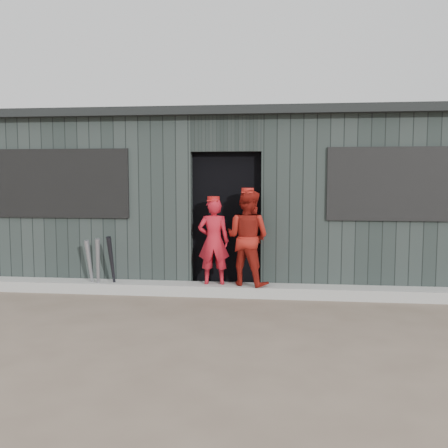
# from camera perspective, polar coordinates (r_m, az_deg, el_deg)

# --- Properties ---
(ground) EXTENTS (80.00, 80.00, 0.00)m
(ground) POSITION_cam_1_polar(r_m,az_deg,el_deg) (5.30, -2.28, -12.68)
(ground) COLOR brown
(ground) RESTS_ON ground
(curb) EXTENTS (8.00, 0.36, 0.15)m
(curb) POSITION_cam_1_polar(r_m,az_deg,el_deg) (7.02, 0.02, -7.52)
(curb) COLOR #9B9B96
(curb) RESTS_ON ground
(bat_left) EXTENTS (0.13, 0.19, 0.79)m
(bat_left) POSITION_cam_1_polar(r_m,az_deg,el_deg) (7.25, -14.21, -4.68)
(bat_left) COLOR gray
(bat_left) RESTS_ON ground
(bat_mid) EXTENTS (0.12, 0.22, 0.76)m
(bat_mid) POSITION_cam_1_polar(r_m,az_deg,el_deg) (7.35, -15.06, -4.68)
(bat_mid) COLOR gray
(bat_mid) RESTS_ON ground
(bat_right) EXTENTS (0.07, 0.30, 0.83)m
(bat_right) POSITION_cam_1_polar(r_m,az_deg,el_deg) (7.20, -12.67, -4.57)
(bat_right) COLOR black
(bat_right) RESTS_ON ground
(player_red_left) EXTENTS (0.46, 0.32, 1.20)m
(player_red_left) POSITION_cam_1_polar(r_m,az_deg,el_deg) (6.95, -1.20, -1.99)
(player_red_left) COLOR #B11523
(player_red_left) RESTS_ON curb
(player_red_right) EXTENTS (0.79, 0.71, 1.32)m
(player_red_right) POSITION_cam_1_polar(r_m,az_deg,el_deg) (6.90, 2.70, -1.56)
(player_red_right) COLOR maroon
(player_red_right) RESTS_ON curb
(player_grey_back) EXTENTS (0.61, 0.48, 1.10)m
(player_grey_back) POSITION_cam_1_polar(r_m,az_deg,el_deg) (7.56, 3.15, -2.93)
(player_grey_back) COLOR silver
(player_grey_back) RESTS_ON ground
(dugout) EXTENTS (8.30, 3.30, 2.62)m
(dugout) POSITION_cam_1_polar(r_m,az_deg,el_deg) (8.52, 1.31, 2.99)
(dugout) COLOR black
(dugout) RESTS_ON ground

